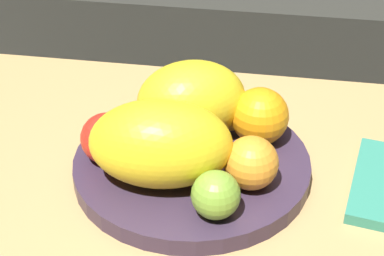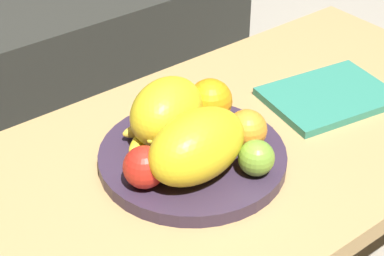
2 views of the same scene
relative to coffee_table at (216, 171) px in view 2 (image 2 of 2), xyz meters
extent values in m
cube|color=tan|center=(0.00, 0.00, 0.03)|extent=(1.29, 0.60, 0.04)
cylinder|color=tan|center=(0.60, 0.26, -0.20)|extent=(0.05, 0.05, 0.40)
cylinder|color=#36283B|center=(-0.06, 0.00, 0.06)|extent=(0.33, 0.33, 0.03)
ellipsoid|color=yellow|center=(-0.07, 0.06, 0.13)|extent=(0.19, 0.17, 0.12)
ellipsoid|color=yellow|center=(-0.09, -0.05, 0.13)|extent=(0.20, 0.14, 0.12)
sphere|color=orange|center=(0.03, -0.04, 0.11)|extent=(0.07, 0.07, 0.07)
sphere|color=orange|center=(0.03, 0.06, 0.11)|extent=(0.08, 0.08, 0.08)
sphere|color=olive|center=(-0.01, -0.11, 0.10)|extent=(0.06, 0.06, 0.06)
sphere|color=red|center=(-0.17, -0.02, 0.11)|extent=(0.07, 0.07, 0.07)
ellipsoid|color=yellow|center=(-0.06, 0.08, 0.09)|extent=(0.15, 0.06, 0.03)
ellipsoid|color=yellow|center=(-0.09, 0.08, 0.09)|extent=(0.15, 0.10, 0.03)
ellipsoid|color=yellow|center=(-0.07, 0.08, 0.11)|extent=(0.13, 0.13, 0.03)
ellipsoid|color=yellow|center=(-0.07, 0.06, 0.11)|extent=(0.15, 0.11, 0.03)
cube|color=#2F8169|center=(0.29, -0.01, 0.05)|extent=(0.28, 0.22, 0.02)
camera|label=1|loc=(0.06, -0.71, 0.60)|focal=59.88mm
camera|label=2|loc=(-0.60, -0.69, 0.74)|focal=59.24mm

